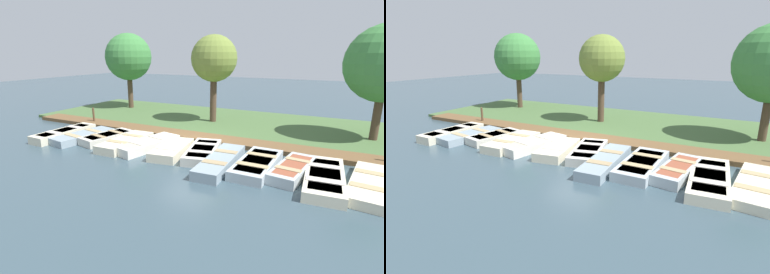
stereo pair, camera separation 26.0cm
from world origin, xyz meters
TOP-DOWN VIEW (x-y plane):
  - ground_plane at (0.00, 0.00)m, footprint 80.00×80.00m
  - shore_bank at (-5.00, 0.00)m, footprint 8.00×24.00m
  - dock_walkway at (-1.19, 0.00)m, footprint 1.28×22.08m
  - rowboat_0 at (1.65, -6.36)m, footprint 3.42×1.01m
  - rowboat_1 at (1.54, -5.14)m, footprint 3.20×1.57m
  - rowboat_2 at (1.19, -3.88)m, footprint 2.77×1.61m
  - rowboat_3 at (1.44, -2.54)m, footprint 3.09×1.25m
  - rowboat_4 at (1.26, -1.41)m, footprint 3.30×1.72m
  - rowboat_5 at (1.35, -0.09)m, footprint 2.83×1.57m
  - rowboat_6 at (1.01, 1.21)m, footprint 3.08×1.76m
  - rowboat_7 at (1.76, 2.32)m, footprint 3.63×1.16m
  - rowboat_8 at (1.40, 3.65)m, footprint 3.24×1.29m
  - rowboat_9 at (1.31, 4.92)m, footprint 2.97×1.36m
  - rowboat_10 at (1.61, 5.99)m, footprint 3.63×1.45m
  - rowboat_11 at (1.45, 7.32)m, footprint 3.60×1.52m
  - mooring_post_near at (-1.18, -7.12)m, footprint 0.12×0.12m
  - park_tree_far_left at (-6.15, -8.24)m, footprint 3.36×3.36m
  - park_tree_left at (-4.62, -0.77)m, footprint 2.68×2.68m

SIDE VIEW (x-z plane):
  - ground_plane at x=0.00m, z-range 0.00..0.00m
  - shore_bank at x=-5.00m, z-range 0.00..0.17m
  - dock_walkway at x=-1.19m, z-range 0.00..0.21m
  - rowboat_11 at x=1.45m, z-range 0.00..0.34m
  - rowboat_1 at x=1.54m, z-range 0.00..0.36m
  - rowboat_10 at x=1.61m, z-range 0.00..0.37m
  - rowboat_8 at x=1.40m, z-range 0.00..0.38m
  - rowboat_6 at x=1.01m, z-range 0.00..0.38m
  - rowboat_2 at x=1.19m, z-range 0.00..0.39m
  - rowboat_9 at x=1.31m, z-range 0.00..0.39m
  - rowboat_5 at x=1.35m, z-range 0.00..0.39m
  - rowboat_3 at x=1.44m, z-range 0.00..0.40m
  - rowboat_7 at x=1.76m, z-range 0.00..0.40m
  - rowboat_4 at x=1.26m, z-range 0.00..0.42m
  - rowboat_0 at x=1.65m, z-range 0.00..0.42m
  - mooring_post_near at x=-1.18m, z-range 0.00..1.04m
  - park_tree_left at x=-4.62m, z-range 1.22..6.44m
  - park_tree_far_left at x=-6.15m, z-range 1.08..6.66m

